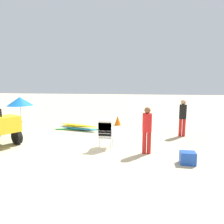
{
  "coord_description": "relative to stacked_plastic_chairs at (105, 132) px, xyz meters",
  "views": [
    {
      "loc": [
        2.63,
        -6.0,
        2.39
      ],
      "look_at": [
        1.2,
        2.4,
        1.15
      ],
      "focal_mm": 30.38,
      "sensor_mm": 36.0,
      "label": 1
    }
  ],
  "objects": [
    {
      "name": "lifeguard_near_center",
      "position": [
        1.51,
        -0.26,
        0.28
      ],
      "size": [
        0.32,
        0.32,
        1.63
      ],
      "color": "red",
      "rests_on": "ground"
    },
    {
      "name": "lifeguard_near_left",
      "position": [
        3.15,
        2.27,
        0.33
      ],
      "size": [
        0.32,
        0.32,
        1.71
      ],
      "color": "red",
      "rests_on": "ground"
    },
    {
      "name": "traffic_cone_near",
      "position": [
        -0.13,
        4.2,
        -0.37
      ],
      "size": [
        0.39,
        0.39,
        0.56
      ],
      "primitive_type": "cone",
      "color": "orange",
      "rests_on": "ground"
    },
    {
      "name": "cooler_box",
      "position": [
        2.73,
        -0.94,
        -0.46
      ],
      "size": [
        0.45,
        0.33,
        0.38
      ],
      "primitive_type": "cube",
      "color": "blue",
      "rests_on": "ground"
    },
    {
      "name": "stacked_plastic_chairs",
      "position": [
        0.0,
        0.0,
        0.0
      ],
      "size": [
        0.48,
        0.48,
        1.11
      ],
      "color": "silver",
      "rests_on": "ground"
    },
    {
      "name": "ground",
      "position": [
        -1.25,
        -0.7,
        -0.65
      ],
      "size": [
        80.0,
        80.0,
        0.0
      ],
      "primitive_type": "plane",
      "color": "beige"
    },
    {
      "name": "beach_umbrella_left",
      "position": [
        -6.5,
        4.27,
        0.67
      ],
      "size": [
        1.61,
        1.61,
        1.6
      ],
      "color": "beige",
      "rests_on": "ground"
    },
    {
      "name": "surfboard_pile",
      "position": [
        -2.03,
        2.6,
        -0.5
      ],
      "size": [
        2.54,
        0.86,
        0.32
      ],
      "color": "green",
      "rests_on": "ground"
    }
  ]
}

